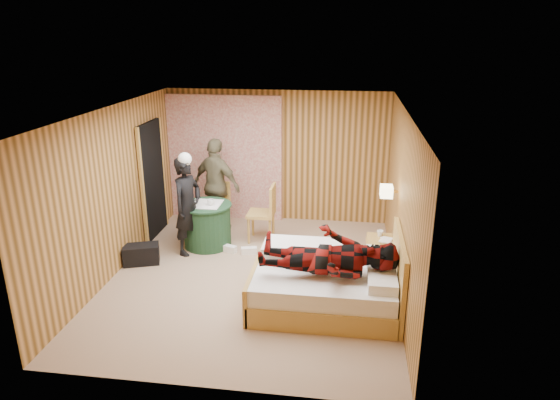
# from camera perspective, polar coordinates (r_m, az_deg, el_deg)

# --- Properties ---
(floor) EXTENTS (4.20, 5.00, 0.01)m
(floor) POSITION_cam_1_polar(r_m,az_deg,el_deg) (7.65, -3.07, -8.72)
(floor) COLOR tan
(floor) RESTS_ON ground
(ceiling) EXTENTS (4.20, 5.00, 0.01)m
(ceiling) POSITION_cam_1_polar(r_m,az_deg,el_deg) (6.85, -3.44, 10.13)
(ceiling) COLOR white
(ceiling) RESTS_ON wall_back
(wall_back) EXTENTS (4.20, 0.02, 2.50)m
(wall_back) POSITION_cam_1_polar(r_m,az_deg,el_deg) (9.52, -0.35, 4.99)
(wall_back) COLOR tan
(wall_back) RESTS_ON floor
(wall_left) EXTENTS (0.02, 5.00, 2.50)m
(wall_left) POSITION_cam_1_polar(r_m,az_deg,el_deg) (7.82, -18.52, 0.86)
(wall_left) COLOR tan
(wall_left) RESTS_ON floor
(wall_right) EXTENTS (0.02, 5.00, 2.50)m
(wall_right) POSITION_cam_1_polar(r_m,az_deg,el_deg) (7.07, 13.71, -0.58)
(wall_right) COLOR tan
(wall_right) RESTS_ON floor
(curtain) EXTENTS (2.20, 0.08, 2.40)m
(curtain) POSITION_cam_1_polar(r_m,az_deg,el_deg) (9.66, -6.31, 4.77)
(curtain) COLOR silver
(curtain) RESTS_ON floor
(doorway) EXTENTS (0.06, 0.90, 2.05)m
(doorway) POSITION_cam_1_polar(r_m,az_deg,el_deg) (9.09, -14.35, 2.23)
(doorway) COLOR black
(doorway) RESTS_ON floor
(wall_lamp) EXTENTS (0.26, 0.24, 0.16)m
(wall_lamp) POSITION_cam_1_polar(r_m,az_deg,el_deg) (7.46, 12.09, 0.99)
(wall_lamp) COLOR gold
(wall_lamp) RESTS_ON wall_right
(bed) EXTENTS (1.96, 1.50, 1.03)m
(bed) POSITION_cam_1_polar(r_m,az_deg,el_deg) (6.85, 5.33, -9.44)
(bed) COLOR #DAAC59
(bed) RESTS_ON floor
(nightstand) EXTENTS (0.41, 0.56, 0.54)m
(nightstand) POSITION_cam_1_polar(r_m,az_deg,el_deg) (7.81, 11.27, -6.20)
(nightstand) COLOR #DAAC59
(nightstand) RESTS_ON floor
(round_table) EXTENTS (0.86, 0.86, 0.76)m
(round_table) POSITION_cam_1_polar(r_m,az_deg,el_deg) (8.62, -8.33, -2.80)
(round_table) COLOR #22492D
(round_table) RESTS_ON floor
(chair_far) EXTENTS (0.48, 0.48, 0.93)m
(chair_far) POSITION_cam_1_polar(r_m,az_deg,el_deg) (9.17, -7.14, -0.34)
(chair_far) COLOR #DAAC59
(chair_far) RESTS_ON floor
(chair_near) EXTENTS (0.46, 0.46, 1.02)m
(chair_near) POSITION_cam_1_polar(r_m,az_deg,el_deg) (8.66, -1.61, -1.01)
(chair_near) COLOR #DAAC59
(chair_near) RESTS_ON floor
(duffel_bag) EXTENTS (0.62, 0.46, 0.31)m
(duffel_bag) POSITION_cam_1_polar(r_m,az_deg,el_deg) (8.27, -15.57, -5.99)
(duffel_bag) COLOR black
(duffel_bag) RESTS_ON floor
(sneaker_left) EXTENTS (0.28, 0.17, 0.12)m
(sneaker_left) POSITION_cam_1_polar(r_m,az_deg,el_deg) (8.34, -3.56, -5.81)
(sneaker_left) COLOR white
(sneaker_left) RESTS_ON floor
(sneaker_right) EXTENTS (0.27, 0.18, 0.11)m
(sneaker_right) POSITION_cam_1_polar(r_m,az_deg,el_deg) (8.45, -5.82, -5.55)
(sneaker_right) COLOR white
(sneaker_right) RESTS_ON floor
(woman_standing) EXTENTS (0.58, 0.70, 1.63)m
(woman_standing) POSITION_cam_1_polar(r_m,az_deg,el_deg) (8.26, -10.51, -0.70)
(woman_standing) COLOR black
(woman_standing) RESTS_ON floor
(man_at_table) EXTENTS (1.09, 0.81, 1.72)m
(man_at_table) POSITION_cam_1_polar(r_m,az_deg,el_deg) (9.11, -7.24, 1.66)
(man_at_table) COLOR #6A6246
(man_at_table) RESTS_ON floor
(man_on_bed) EXTENTS (0.86, 0.67, 1.77)m
(man_on_bed) POSITION_cam_1_polar(r_m,az_deg,el_deg) (6.36, 5.60, -5.28)
(man_on_bed) COLOR maroon
(man_on_bed) RESTS_ON bed
(book_lower) EXTENTS (0.17, 0.23, 0.02)m
(book_lower) POSITION_cam_1_polar(r_m,az_deg,el_deg) (7.65, 11.42, -4.52)
(book_lower) COLOR white
(book_lower) RESTS_ON nightstand
(book_upper) EXTENTS (0.23, 0.27, 0.02)m
(book_upper) POSITION_cam_1_polar(r_m,az_deg,el_deg) (7.64, 11.43, -4.39)
(book_upper) COLOR white
(book_upper) RESTS_ON nightstand
(cup_nightstand) EXTENTS (0.12, 0.12, 0.09)m
(cup_nightstand) POSITION_cam_1_polar(r_m,az_deg,el_deg) (7.80, 11.37, -3.76)
(cup_nightstand) COLOR white
(cup_nightstand) RESTS_ON nightstand
(cup_table) EXTENTS (0.14, 0.14, 0.10)m
(cup_table) POSITION_cam_1_polar(r_m,az_deg,el_deg) (8.40, -7.90, -0.25)
(cup_table) COLOR white
(cup_table) RESTS_ON round_table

